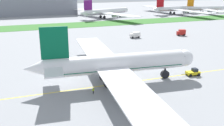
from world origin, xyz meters
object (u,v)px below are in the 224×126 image
object	(u,v)px
airliner_foreground	(114,64)
service_truck_baggage_loader	(135,35)
ground_crew_wingwalker_port	(93,90)
parked_airliner_far_centre	(105,12)
pushback_tug	(193,72)
parked_airliner_far_right	(175,9)
parked_airliner_far_outer	(204,8)
service_truck_fuel_bowser	(181,32)

from	to	relation	value
airliner_foreground	service_truck_baggage_loader	xyz separation A→B (m)	(32.02, 55.41, -4.04)
airliner_foreground	ground_crew_wingwalker_port	bearing A→B (deg)	-146.25
ground_crew_wingwalker_port	parked_airliner_far_centre	size ratio (longest dim) A/B	0.02
pushback_tug	parked_airliner_far_right	bearing A→B (deg)	58.95
parked_airliner_far_outer	ground_crew_wingwalker_port	bearing A→B (deg)	-135.97
parked_airliner_far_centre	parked_airliner_far_outer	distance (m)	99.71
airliner_foreground	parked_airliner_far_outer	bearing A→B (deg)	44.50
airliner_foreground	service_truck_fuel_bowser	world-z (taller)	airliner_foreground
ground_crew_wingwalker_port	service_truck_baggage_loader	xyz separation A→B (m)	(39.55, 60.44, 0.54)
pushback_tug	parked_airliner_far_right	xyz separation A→B (m)	(85.97, 142.79, 3.78)
airliner_foreground	parked_airliner_far_right	bearing A→B (deg)	51.81
ground_crew_wingwalker_port	airliner_foreground	bearing A→B (deg)	33.75
airliner_foreground	parked_airliner_far_centre	distance (m)	140.87
service_truck_fuel_bowser	parked_airliner_far_outer	bearing A→B (deg)	45.92
ground_crew_wingwalker_port	parked_airliner_far_centre	world-z (taller)	parked_airliner_far_centre
ground_crew_wingwalker_port	parked_airliner_far_right	xyz separation A→B (m)	(118.17, 145.69, 3.76)
airliner_foreground	service_truck_fuel_bowser	xyz separation A→B (m)	(57.69, 52.49, -3.93)
parked_airliner_far_outer	airliner_foreground	bearing A→B (deg)	-135.50
service_truck_baggage_loader	parked_airliner_far_outer	world-z (taller)	parked_airliner_far_outer
pushback_tug	ground_crew_wingwalker_port	world-z (taller)	pushback_tug
pushback_tug	service_truck_fuel_bowser	xyz separation A→B (m)	(33.02, 54.62, 0.67)
pushback_tug	parked_airliner_far_outer	world-z (taller)	parked_airliner_far_outer
pushback_tug	service_truck_baggage_loader	size ratio (longest dim) A/B	1.14
service_truck_fuel_bowser	airliner_foreground	bearing A→B (deg)	-137.70
ground_crew_wingwalker_port	service_truck_baggage_loader	distance (m)	72.23
service_truck_baggage_loader	parked_airliner_far_right	bearing A→B (deg)	47.32
airliner_foreground	parked_airliner_far_right	distance (m)	178.96
ground_crew_wingwalker_port	parked_airliner_far_centre	distance (m)	148.08
parked_airliner_far_centre	service_truck_baggage_loader	bearing A→B (deg)	-97.27
service_truck_baggage_loader	service_truck_fuel_bowser	bearing A→B (deg)	-6.50
pushback_tug	service_truck_baggage_loader	distance (m)	58.01
parked_airliner_far_outer	parked_airliner_far_centre	bearing A→B (deg)	-177.23
service_truck_fuel_bowser	ground_crew_wingwalker_port	bearing A→B (deg)	-138.59
pushback_tug	parked_airliner_far_outer	distance (m)	183.56
parked_airliner_far_right	service_truck_fuel_bowser	bearing A→B (deg)	-120.99
service_truck_baggage_loader	parked_airliner_far_right	size ratio (longest dim) A/B	0.06
pushback_tug	service_truck_baggage_loader	world-z (taller)	service_truck_baggage_loader
ground_crew_wingwalker_port	parked_airliner_far_centre	xyz separation A→B (m)	(49.64, 139.46, 3.99)
service_truck_fuel_bowser	parked_airliner_far_centre	size ratio (longest dim) A/B	0.06
service_truck_baggage_loader	parked_airliner_far_outer	bearing A→B (deg)	37.40
ground_crew_wingwalker_port	service_truck_baggage_loader	size ratio (longest dim) A/B	0.33
service_truck_baggage_loader	parked_airliner_far_right	xyz separation A→B (m)	(78.62, 85.26, 3.22)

